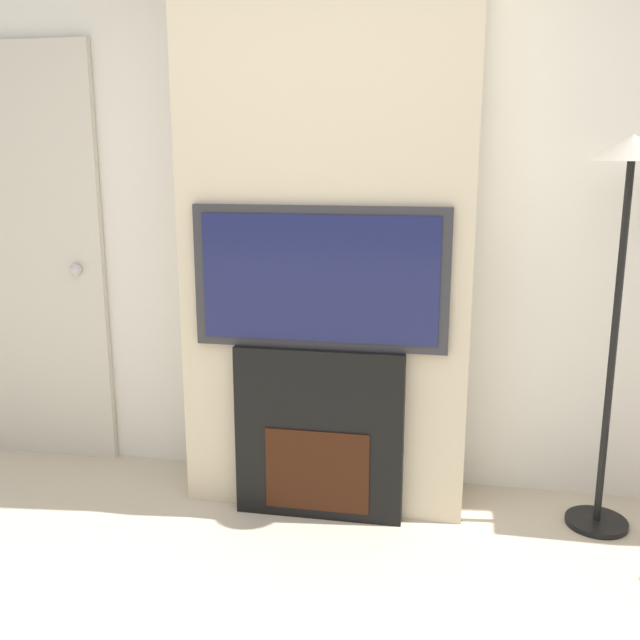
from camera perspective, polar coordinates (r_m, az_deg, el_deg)
The scene contains 6 objects.
wall_back at distance 3.34m, azimuth 1.39°, elevation 9.54°, with size 6.00×0.06×2.70m.
chimney_breast at distance 3.11m, azimuth 0.69°, elevation 9.28°, with size 1.24×0.40×2.70m.
fireplace at distance 3.14m, azimuth -0.00°, elevation -8.98°, with size 0.73×0.15×0.76m.
television at distance 2.95m, azimuth -0.01°, elevation 3.38°, with size 1.07×0.07×0.60m.
floor_lamp at distance 3.05m, azimuth 23.21°, elevation 6.84°, with size 0.30×0.30×1.63m.
entry_door at distance 3.91m, azimuth -22.56°, elevation 4.52°, with size 0.86×0.09×2.08m.
Camera 1 is at (0.54, -1.26, 1.56)m, focal length 40.00 mm.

